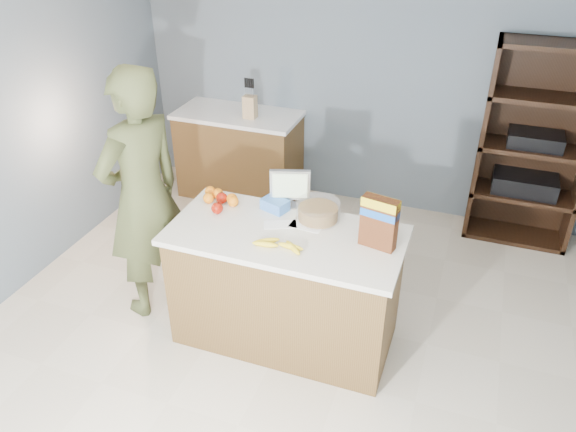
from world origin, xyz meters
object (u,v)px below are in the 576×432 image
(shelving_unit, at_px, (532,149))
(person, at_px, (143,197))
(cereal_box, at_px, (379,219))
(counter_peninsula, at_px, (286,291))
(tv, at_px, (290,186))

(shelving_unit, bearing_deg, person, -142.50)
(shelving_unit, height_order, cereal_box, shelving_unit)
(counter_peninsula, distance_m, cereal_box, 0.91)
(tv, xyz_separation_m, cereal_box, (0.69, -0.29, 0.04))
(shelving_unit, height_order, person, person)
(shelving_unit, bearing_deg, tv, -133.76)
(counter_peninsula, height_order, cereal_box, cereal_box)
(person, bearing_deg, tv, 126.39)
(counter_peninsula, height_order, tv, tv)
(shelving_unit, bearing_deg, cereal_box, -115.48)
(counter_peninsula, height_order, shelving_unit, shelving_unit)
(person, xyz_separation_m, cereal_box, (1.69, 0.03, 0.15))
(counter_peninsula, xyz_separation_m, tv, (-0.09, 0.34, 0.64))
(shelving_unit, xyz_separation_m, person, (-2.64, -2.03, 0.09))
(counter_peninsula, bearing_deg, tv, 104.77)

